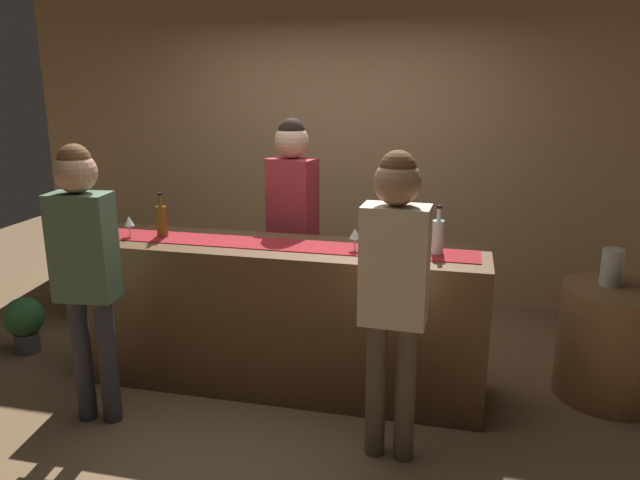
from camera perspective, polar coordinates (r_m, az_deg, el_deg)
ground_plane at (r=4.29m, az=-3.54°, el=-13.20°), size 10.00×10.00×0.00m
back_wall at (r=5.65m, az=1.86°, el=9.20°), size 6.00×0.12×2.90m
bar_counter at (r=4.08m, az=-3.65°, el=-7.12°), size 2.64×0.60×0.98m
counter_runner_cloth at (r=3.92m, az=-3.77°, el=-0.43°), size 2.51×0.28×0.01m
wine_bottle_amber at (r=4.22m, az=-14.54°, el=1.77°), size 0.07×0.07×0.30m
wine_bottle_clear at (r=3.75m, az=10.93°, el=0.35°), size 0.07×0.07×0.30m
wine_glass_near_customer at (r=3.76m, az=3.28°, el=0.52°), size 0.07×0.07×0.14m
wine_glass_mid_counter at (r=4.27m, az=-17.38°, el=1.63°), size 0.07×0.07×0.14m
wine_glass_far_end at (r=3.78m, az=6.47°, el=0.53°), size 0.07×0.07×0.14m
bartender at (r=4.46m, az=-2.58°, el=2.84°), size 0.38×0.28×1.74m
customer_sipping at (r=3.15m, az=6.94°, el=-3.40°), size 0.35×0.24×1.68m
customer_browsing at (r=3.73m, az=-21.12°, el=-1.49°), size 0.36×0.23×1.68m
round_side_table at (r=4.40m, az=25.65°, el=-8.65°), size 0.68×0.68×0.74m
vase_on_side_table at (r=4.28m, az=25.56°, el=-2.30°), size 0.13×0.13×0.24m
potted_plant_tall at (r=5.56m, az=-20.19°, el=-1.56°), size 0.62×0.62×0.91m
potted_plant_small at (r=5.13m, az=-25.84°, el=-6.81°), size 0.29×0.29×0.43m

